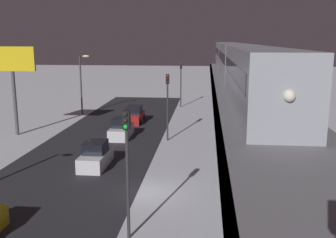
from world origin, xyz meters
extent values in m
plane|color=silver|center=(0.00, 0.00, 0.00)|extent=(240.00, 240.00, 0.00)
cube|color=#28282D|center=(6.08, 0.00, 0.00)|extent=(11.00, 81.13, 0.01)
cube|color=slate|center=(-6.64, 0.00, 5.32)|extent=(5.00, 81.13, 0.80)
cube|color=#38383D|center=(-4.26, 0.00, 5.32)|extent=(0.24, 79.51, 0.80)
cylinder|color=slate|center=(-6.64, -32.45, 2.46)|extent=(1.40, 1.40, 4.92)
cylinder|color=slate|center=(-6.64, -16.23, 2.46)|extent=(1.40, 1.40, 4.92)
cylinder|color=slate|center=(-6.64, 0.00, 2.46)|extent=(1.40, 1.40, 4.92)
cube|color=#999EA8|center=(-6.64, -0.33, 7.42)|extent=(2.90, 18.00, 3.40)
cube|color=black|center=(-6.64, -0.33, 7.83)|extent=(2.94, 16.20, 0.90)
cube|color=#999EA8|center=(-6.64, -18.93, 7.42)|extent=(2.90, 18.00, 3.40)
cube|color=black|center=(-6.64, -18.93, 7.83)|extent=(2.94, 16.20, 0.90)
cube|color=#999EA8|center=(-6.64, -37.53, 7.42)|extent=(2.90, 18.00, 3.40)
cube|color=black|center=(-6.64, -37.53, 7.83)|extent=(2.94, 16.20, 0.90)
sphere|color=white|center=(-6.64, 8.72, 7.59)|extent=(0.44, 0.44, 0.44)
cube|color=#A51E1E|center=(4.68, -20.81, 0.55)|extent=(1.80, 4.32, 1.10)
cube|color=black|center=(4.68, -20.81, 1.54)|extent=(1.58, 2.07, 0.87)
cylinder|color=black|center=(5.54, -22.15, 0.32)|extent=(0.20, 0.64, 0.64)
cylinder|color=black|center=(3.83, -22.15, 0.32)|extent=(0.20, 0.64, 0.64)
cylinder|color=black|center=(5.54, -19.47, 0.32)|extent=(0.20, 0.64, 0.64)
cylinder|color=black|center=(3.83, -19.47, 0.32)|extent=(0.20, 0.64, 0.64)
cube|color=silver|center=(4.68, -4.74, 0.55)|extent=(1.80, 4.16, 1.10)
cube|color=black|center=(4.68, -4.74, 1.54)|extent=(1.58, 2.00, 0.87)
cube|color=silver|center=(4.68, -13.72, 0.55)|extent=(1.80, 4.28, 1.10)
cube|color=black|center=(4.68, -13.72, 1.54)|extent=(1.58, 2.05, 0.87)
cylinder|color=#2D2D2D|center=(-0.02, 5.75, 2.75)|extent=(0.16, 0.16, 5.50)
cube|color=black|center=(-0.02, 5.75, 5.95)|extent=(0.32, 0.32, 0.90)
sphere|color=black|center=(-0.02, 5.93, 6.25)|extent=(0.20, 0.20, 0.20)
sphere|color=black|center=(-0.02, 5.93, 5.95)|extent=(0.20, 0.20, 0.20)
sphere|color=#19E53F|center=(-0.02, 5.93, 5.65)|extent=(0.20, 0.20, 0.20)
cylinder|color=#2D2D2D|center=(-0.02, -13.02, 2.75)|extent=(0.16, 0.16, 5.50)
cube|color=black|center=(-0.02, -13.02, 5.95)|extent=(0.32, 0.32, 0.90)
sphere|color=red|center=(-0.02, -12.84, 6.25)|extent=(0.20, 0.20, 0.20)
sphere|color=black|center=(-0.02, -12.84, 5.95)|extent=(0.20, 0.20, 0.20)
sphere|color=black|center=(-0.02, -12.84, 5.65)|extent=(0.20, 0.20, 0.20)
cylinder|color=#2D2D2D|center=(-0.02, -31.80, 2.75)|extent=(0.16, 0.16, 5.50)
cube|color=black|center=(-0.02, -31.80, 5.95)|extent=(0.32, 0.32, 0.90)
sphere|color=red|center=(-0.02, -31.62, 6.25)|extent=(0.20, 0.20, 0.20)
sphere|color=black|center=(-0.02, -31.62, 5.95)|extent=(0.20, 0.20, 0.20)
sphere|color=black|center=(-0.02, -31.62, 5.65)|extent=(0.20, 0.20, 0.20)
cylinder|color=#4C4C51|center=(15.55, -13.74, 3.25)|extent=(0.36, 0.36, 6.50)
cube|color=yellow|center=(15.55, -13.74, 7.70)|extent=(4.80, 0.30, 2.40)
cylinder|color=#38383D|center=(12.38, -25.00, 3.75)|extent=(0.20, 0.20, 7.50)
ellipsoid|color=#F4E5B2|center=(11.58, -25.00, 7.50)|extent=(0.90, 0.44, 0.30)
camera|label=1|loc=(-3.66, 22.80, 9.58)|focal=41.09mm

